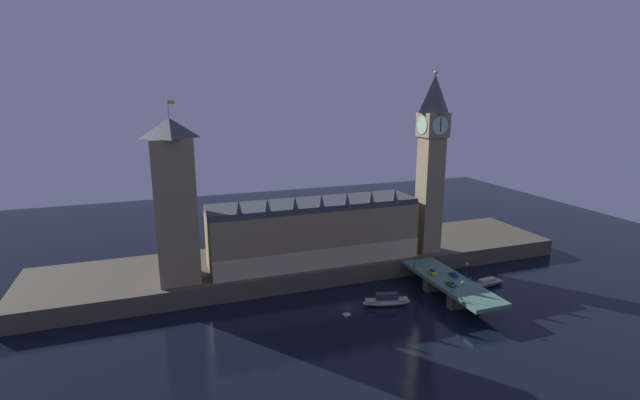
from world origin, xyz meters
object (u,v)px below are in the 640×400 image
object	(u,v)px
pedestrian_near_rail	(452,290)
street_lamp_near	(462,288)
clock_tower	(431,159)
pedestrian_far_rail	(414,266)
boat_downstream	(487,284)
car_northbound_lead	(432,272)
boat_upstream	(387,301)
car_southbound_trail	(453,274)
pedestrian_mid_walk	(471,279)
street_lamp_mid	(467,268)
street_lamp_far	(415,259)
victoria_tower	(175,202)
car_northbound_trail	(451,284)

from	to	relation	value
pedestrian_near_rail	street_lamp_near	world-z (taller)	street_lamp_near
clock_tower	pedestrian_far_rail	distance (m)	44.51
pedestrian_near_rail	boat_downstream	size ratio (longest dim) A/B	0.10
clock_tower	pedestrian_near_rail	world-z (taller)	clock_tower
car_northbound_lead	boat_upstream	size ratio (longest dim) A/B	0.23
car_southbound_trail	pedestrian_near_rail	world-z (taller)	pedestrian_near_rail
car_northbound_lead	pedestrian_far_rail	bearing A→B (deg)	111.99
car_northbound_lead	pedestrian_mid_walk	distance (m)	14.14
pedestrian_far_rail	street_lamp_mid	bearing A→B (deg)	-50.47
street_lamp_far	pedestrian_near_rail	bearing A→B (deg)	-89.04
clock_tower	pedestrian_mid_walk	distance (m)	51.61
victoria_tower	street_lamp_mid	world-z (taller)	victoria_tower
street_lamp_near	street_lamp_far	size ratio (longest dim) A/B	1.11
pedestrian_near_rail	pedestrian_mid_walk	bearing A→B (deg)	26.66
pedestrian_far_rail	boat_downstream	distance (m)	28.81
pedestrian_near_rail	pedestrian_far_rail	xyz separation A→B (m)	(0.00, 24.46, 0.02)
car_northbound_trail	boat_downstream	distance (m)	24.41
car_northbound_lead	street_lamp_far	bearing A→B (deg)	116.30
street_lamp_near	boat_upstream	size ratio (longest dim) A/B	0.37
car_northbound_trail	pedestrian_mid_walk	distance (m)	9.22
pedestrian_near_rail	pedestrian_mid_walk	distance (m)	13.68
street_lamp_far	car_northbound_lead	bearing A→B (deg)	-63.70
pedestrian_near_rail	boat_upstream	distance (m)	22.71
car_northbound_trail	victoria_tower	bearing A→B (deg)	157.23
victoria_tower	street_lamp_far	distance (m)	91.64
car_southbound_trail	pedestrian_mid_walk	bearing A→B (deg)	-62.99
car_southbound_trail	car_northbound_trail	bearing A→B (deg)	-131.17
boat_downstream	street_lamp_near	bearing A→B (deg)	-144.92
victoria_tower	pedestrian_mid_walk	bearing A→B (deg)	-20.33
clock_tower	boat_downstream	size ratio (longest dim) A/B	4.71
clock_tower	car_northbound_trail	bearing A→B (deg)	-109.14
clock_tower	pedestrian_far_rail	size ratio (longest dim) A/B	44.67
pedestrian_mid_walk	pedestrian_far_rail	distance (m)	22.03
car_northbound_lead	street_lamp_near	world-z (taller)	street_lamp_near
car_northbound_trail	boat_downstream	world-z (taller)	car_northbound_trail
victoria_tower	pedestrian_near_rail	bearing A→B (deg)	-26.29
pedestrian_far_rail	clock_tower	bearing A→B (deg)	45.61
victoria_tower	car_northbound_trail	size ratio (longest dim) A/B	14.96
clock_tower	street_lamp_mid	bearing A→B (deg)	-94.65
street_lamp_near	street_lamp_mid	bearing A→B (deg)	48.50
clock_tower	boat_upstream	size ratio (longest dim) A/B	4.23
car_northbound_lead	street_lamp_mid	world-z (taller)	street_lamp_mid
clock_tower	car_northbound_lead	xyz separation A→B (m)	(-12.07, -23.02, -39.09)
victoria_tower	boat_downstream	xyz separation A→B (m)	(111.82, -30.06, -34.87)
clock_tower	boat_upstream	world-z (taller)	clock_tower
pedestrian_mid_walk	pedestrian_near_rail	bearing A→B (deg)	-153.34
street_lamp_mid	car_northbound_lead	bearing A→B (deg)	141.06
victoria_tower	pedestrian_mid_walk	size ratio (longest dim) A/B	38.84
pedestrian_near_rail	pedestrian_mid_walk	size ratio (longest dim) A/B	1.00
boat_downstream	car_northbound_lead	bearing A→B (deg)	169.17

